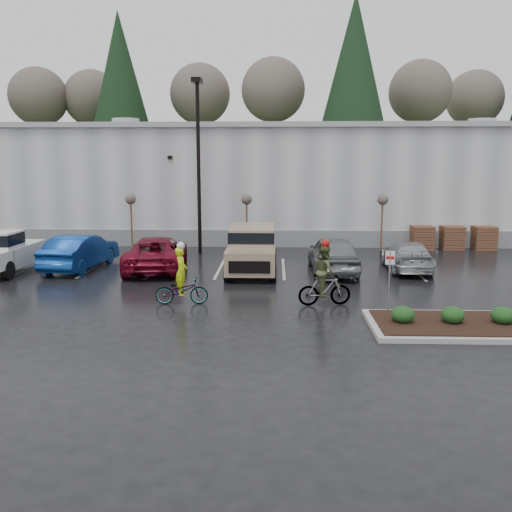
{
  "coord_description": "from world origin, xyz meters",
  "views": [
    {
      "loc": [
        0.1,
        -17.05,
        5.04
      ],
      "look_at": [
        -0.66,
        4.03,
        1.3
      ],
      "focal_mm": 38.0,
      "sensor_mm": 36.0,
      "label": 1
    }
  ],
  "objects_px": {
    "car_far_silver": "(406,256)",
    "pallet_stack_a": "(422,237)",
    "car_blue": "(80,252)",
    "cyclist_hivis": "(182,285)",
    "car_red": "(157,253)",
    "sapling_west": "(131,202)",
    "pallet_stack_c": "(483,238)",
    "pickup_white": "(7,250)",
    "pallet_stack_b": "(452,238)",
    "suv_tan": "(252,250)",
    "fire_lane_sign": "(389,274)",
    "car_grey": "(333,254)",
    "sapling_east": "(383,203)",
    "cyclist_olive": "(325,282)",
    "lamppost": "(198,148)",
    "sapling_mid": "(247,202)"
  },
  "relations": [
    {
      "from": "pallet_stack_c",
      "to": "car_red",
      "type": "relative_size",
      "value": 0.24
    },
    {
      "from": "car_blue",
      "to": "cyclist_hivis",
      "type": "height_order",
      "value": "cyclist_hivis"
    },
    {
      "from": "pallet_stack_a",
      "to": "cyclist_olive",
      "type": "xyz_separation_m",
      "value": [
        -6.66,
        -12.5,
        0.18
      ]
    },
    {
      "from": "sapling_mid",
      "to": "pickup_white",
      "type": "xyz_separation_m",
      "value": [
        -10.72,
        -6.0,
        -1.75
      ]
    },
    {
      "from": "sapling_west",
      "to": "pallet_stack_b",
      "type": "height_order",
      "value": "sapling_west"
    },
    {
      "from": "sapling_east",
      "to": "cyclist_olive",
      "type": "xyz_separation_m",
      "value": [
        -4.16,
        -11.5,
        -1.88
      ]
    },
    {
      "from": "fire_lane_sign",
      "to": "car_grey",
      "type": "xyz_separation_m",
      "value": [
        -1.07,
        6.99,
        -0.56
      ]
    },
    {
      "from": "sapling_mid",
      "to": "sapling_east",
      "type": "relative_size",
      "value": 1.0
    },
    {
      "from": "fire_lane_sign",
      "to": "car_far_silver",
      "type": "bearing_deg",
      "value": 72.68
    },
    {
      "from": "pickup_white",
      "to": "cyclist_hivis",
      "type": "bearing_deg",
      "value": -31.38
    },
    {
      "from": "lamppost",
      "to": "fire_lane_sign",
      "type": "distance_m",
      "value": 14.78
    },
    {
      "from": "pallet_stack_a",
      "to": "car_grey",
      "type": "xyz_separation_m",
      "value": [
        -5.77,
        -6.81,
        0.17
      ]
    },
    {
      "from": "cyclist_hivis",
      "to": "pallet_stack_b",
      "type": "bearing_deg",
      "value": -51.55
    },
    {
      "from": "cyclist_olive",
      "to": "fire_lane_sign",
      "type": "bearing_deg",
      "value": -132.41
    },
    {
      "from": "pallet_stack_c",
      "to": "car_blue",
      "type": "relative_size",
      "value": 0.27
    },
    {
      "from": "car_far_silver",
      "to": "car_red",
      "type": "bearing_deg",
      "value": 4.16
    },
    {
      "from": "pallet_stack_b",
      "to": "suv_tan",
      "type": "distance_m",
      "value": 13.15
    },
    {
      "from": "sapling_west",
      "to": "cyclist_olive",
      "type": "xyz_separation_m",
      "value": [
        9.84,
        -11.5,
        -1.88
      ]
    },
    {
      "from": "pallet_stack_c",
      "to": "pickup_white",
      "type": "relative_size",
      "value": 0.26
    },
    {
      "from": "sapling_mid",
      "to": "suv_tan",
      "type": "bearing_deg",
      "value": -84.68
    },
    {
      "from": "sapling_east",
      "to": "pallet_stack_c",
      "type": "xyz_separation_m",
      "value": [
        6.0,
        1.0,
        -2.05
      ]
    },
    {
      "from": "pallet_stack_c",
      "to": "fire_lane_sign",
      "type": "bearing_deg",
      "value": -120.72
    },
    {
      "from": "car_far_silver",
      "to": "fire_lane_sign",
      "type": "bearing_deg",
      "value": 74.95
    },
    {
      "from": "lamppost",
      "to": "car_far_silver",
      "type": "distance_m",
      "value": 12.08
    },
    {
      "from": "lamppost",
      "to": "sapling_mid",
      "type": "xyz_separation_m",
      "value": [
        2.5,
        1.0,
        -2.96
      ]
    },
    {
      "from": "pallet_stack_c",
      "to": "pickup_white",
      "type": "distance_m",
      "value": 25.21
    },
    {
      "from": "sapling_mid",
      "to": "sapling_west",
      "type": "bearing_deg",
      "value": 180.0
    },
    {
      "from": "pallet_stack_a",
      "to": "pallet_stack_c",
      "type": "relative_size",
      "value": 1.0
    },
    {
      "from": "pallet_stack_b",
      "to": "car_blue",
      "type": "relative_size",
      "value": 0.27
    },
    {
      "from": "sapling_mid",
      "to": "car_far_silver",
      "type": "xyz_separation_m",
      "value": [
        7.69,
        -5.13,
        -2.05
      ]
    },
    {
      "from": "pallet_stack_a",
      "to": "cyclist_hivis",
      "type": "bearing_deg",
      "value": -133.1
    },
    {
      "from": "sapling_east",
      "to": "pallet_stack_c",
      "type": "bearing_deg",
      "value": 9.46
    },
    {
      "from": "sapling_west",
      "to": "suv_tan",
      "type": "relative_size",
      "value": 0.63
    },
    {
      "from": "pallet_stack_b",
      "to": "car_far_silver",
      "type": "relative_size",
      "value": 0.29
    },
    {
      "from": "sapling_west",
      "to": "pallet_stack_c",
      "type": "height_order",
      "value": "sapling_west"
    },
    {
      "from": "pallet_stack_c",
      "to": "cyclist_hivis",
      "type": "bearing_deg",
      "value": -140.57
    },
    {
      "from": "pallet_stack_a",
      "to": "pallet_stack_b",
      "type": "xyz_separation_m",
      "value": [
        1.7,
        0.0,
        0.0
      ]
    },
    {
      "from": "pallet_stack_b",
      "to": "pickup_white",
      "type": "distance_m",
      "value": 23.49
    },
    {
      "from": "car_grey",
      "to": "car_red",
      "type": "bearing_deg",
      "value": -3.38
    },
    {
      "from": "pallet_stack_c",
      "to": "cyclist_hivis",
      "type": "relative_size",
      "value": 0.6
    },
    {
      "from": "sapling_west",
      "to": "pallet_stack_a",
      "type": "bearing_deg",
      "value": 3.47
    },
    {
      "from": "suv_tan",
      "to": "pallet_stack_b",
      "type": "bearing_deg",
      "value": 32.02
    },
    {
      "from": "car_grey",
      "to": "sapling_west",
      "type": "bearing_deg",
      "value": -29.72
    },
    {
      "from": "car_grey",
      "to": "cyclist_hivis",
      "type": "bearing_deg",
      "value": 42.5
    },
    {
      "from": "lamppost",
      "to": "pallet_stack_a",
      "type": "distance_m",
      "value": 13.61
    },
    {
      "from": "sapling_west",
      "to": "car_blue",
      "type": "distance_m",
      "value": 5.77
    },
    {
      "from": "car_grey",
      "to": "pallet_stack_b",
      "type": "bearing_deg",
      "value": -138.9
    },
    {
      "from": "suv_tan",
      "to": "car_far_silver",
      "type": "relative_size",
      "value": 1.09
    },
    {
      "from": "car_far_silver",
      "to": "pallet_stack_a",
      "type": "bearing_deg",
      "value": -108.35
    },
    {
      "from": "sapling_west",
      "to": "lamppost",
      "type": "bearing_deg",
      "value": -14.04
    }
  ]
}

